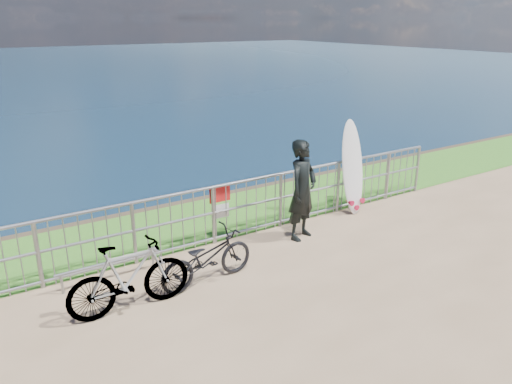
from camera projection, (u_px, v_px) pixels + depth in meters
grass_strip at (210, 218)px, 10.40m from camera, size 120.00×120.00×0.00m
railing at (238, 209)px, 9.34m from camera, size 10.06×0.10×1.13m
surfer at (302, 190)px, 9.22m from camera, size 0.81×0.67×1.90m
surfboard at (353, 171)px, 10.49m from camera, size 0.56×0.51×2.00m
bicycle_near at (207, 258)px, 7.76m from camera, size 1.67×0.72×0.85m
bicycle_far at (129, 277)px, 6.98m from camera, size 1.77×0.54×1.06m
bike_rack at (109, 265)px, 7.85m from camera, size 1.65×0.05×0.35m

